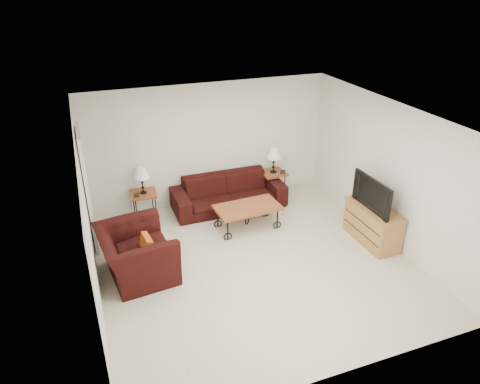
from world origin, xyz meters
name	(u,v)px	position (x,y,z in m)	size (l,w,h in m)	color
ground	(255,262)	(0.00, 0.00, 0.00)	(5.00, 5.00, 0.00)	silver
wall_back	(209,144)	(0.00, 2.50, 1.25)	(5.00, 0.02, 2.50)	white
wall_front	(343,294)	(0.00, -2.50, 1.25)	(5.00, 0.02, 2.50)	white
wall_left	(88,225)	(-2.50, 0.00, 1.25)	(0.02, 5.00, 2.50)	white
wall_right	(389,174)	(2.50, 0.00, 1.25)	(0.02, 5.00, 2.50)	white
ceiling	(257,119)	(0.00, 0.00, 2.50)	(5.00, 5.00, 0.00)	white
doorway	(86,190)	(-2.47, 1.65, 1.02)	(0.08, 0.94, 2.04)	black
sofa	(229,192)	(0.24, 2.02, 0.34)	(2.29, 0.90, 0.67)	black
side_table_left	(145,205)	(-1.45, 2.20, 0.27)	(0.49, 0.49, 0.54)	brown
side_table_right	(273,184)	(1.32, 2.20, 0.27)	(0.50, 0.50, 0.55)	brown
lamp_left	(142,180)	(-1.45, 2.20, 0.80)	(0.30, 0.30, 0.54)	black
lamp_right	(274,160)	(1.32, 2.20, 0.82)	(0.31, 0.31, 0.55)	black
photo_frame_left	(136,195)	(-1.60, 2.05, 0.58)	(0.11, 0.01, 0.09)	black
photo_frame_right	(283,172)	(1.47, 2.05, 0.59)	(0.11, 0.01, 0.09)	black
coffee_table	(248,217)	(0.31, 1.11, 0.23)	(1.21, 0.66, 0.45)	brown
armchair	(136,253)	(-1.88, 0.36, 0.40)	(1.24, 1.09, 0.81)	black
throw_pillow	(146,247)	(-1.73, 0.31, 0.52)	(0.37, 0.10, 0.37)	#C44D19
tv_stand	(373,225)	(2.23, -0.11, 0.34)	(0.47, 1.13, 0.68)	#A8663E
television	(376,193)	(2.21, -0.11, 0.97)	(1.01, 0.13, 0.58)	black
backpack	(265,202)	(0.87, 1.59, 0.21)	(0.33, 0.25, 0.43)	black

